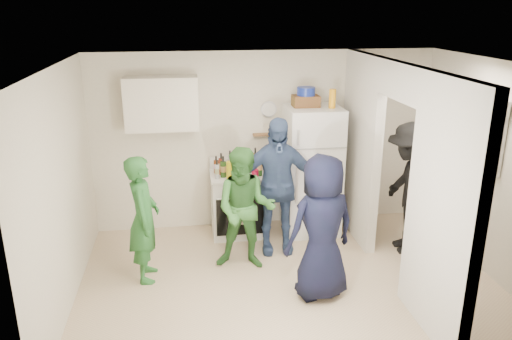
{
  "coord_description": "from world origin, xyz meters",
  "views": [
    {
      "loc": [
        -1.13,
        -5.04,
        3.08
      ],
      "look_at": [
        -0.32,
        0.4,
        1.25
      ],
      "focal_mm": 35.0,
      "sensor_mm": 36.0,
      "label": 1
    }
  ],
  "objects_px": {
    "wicker_basket": "(306,101)",
    "yellow_cup_stack_top": "(332,99)",
    "stove": "(237,204)",
    "person_green_center": "(245,209)",
    "person_nook": "(408,188)",
    "person_green_left": "(144,219)",
    "person_navy": "(322,228)",
    "fridge": "(311,170)",
    "blue_bowl": "(306,91)",
    "person_denim": "(276,186)"
  },
  "relations": [
    {
      "from": "wicker_basket",
      "to": "person_green_center",
      "type": "height_order",
      "value": "wicker_basket"
    },
    {
      "from": "blue_bowl",
      "to": "person_nook",
      "type": "xyz_separation_m",
      "value": [
        1.17,
        -0.83,
        -1.13
      ]
    },
    {
      "from": "stove",
      "to": "wicker_basket",
      "type": "relative_size",
      "value": 2.51
    },
    {
      "from": "person_navy",
      "to": "fridge",
      "type": "bearing_deg",
      "value": -115.74
    },
    {
      "from": "person_green_left",
      "to": "person_nook",
      "type": "bearing_deg",
      "value": -85.44
    },
    {
      "from": "fridge",
      "to": "person_navy",
      "type": "relative_size",
      "value": 1.1
    },
    {
      "from": "yellow_cup_stack_top",
      "to": "person_navy",
      "type": "xyz_separation_m",
      "value": [
        -0.54,
        -1.58,
        -1.1
      ]
    },
    {
      "from": "person_green_center",
      "to": "person_navy",
      "type": "relative_size",
      "value": 0.93
    },
    {
      "from": "person_navy",
      "to": "wicker_basket",
      "type": "bearing_deg",
      "value": -112.2
    },
    {
      "from": "person_green_center",
      "to": "person_nook",
      "type": "distance_m",
      "value": 2.12
    },
    {
      "from": "fridge",
      "to": "person_nook",
      "type": "relative_size",
      "value": 1.04
    },
    {
      "from": "person_green_left",
      "to": "blue_bowl",
      "type": "bearing_deg",
      "value": -62.9
    },
    {
      "from": "person_green_left",
      "to": "stove",
      "type": "bearing_deg",
      "value": -48.22
    },
    {
      "from": "person_navy",
      "to": "person_green_left",
      "type": "bearing_deg",
      "value": -34.02
    },
    {
      "from": "fridge",
      "to": "person_green_center",
      "type": "height_order",
      "value": "fridge"
    },
    {
      "from": "wicker_basket",
      "to": "person_green_left",
      "type": "relative_size",
      "value": 0.23
    },
    {
      "from": "wicker_basket",
      "to": "person_denim",
      "type": "relative_size",
      "value": 0.2
    },
    {
      "from": "yellow_cup_stack_top",
      "to": "person_nook",
      "type": "height_order",
      "value": "yellow_cup_stack_top"
    },
    {
      "from": "person_green_left",
      "to": "person_denim",
      "type": "height_order",
      "value": "person_denim"
    },
    {
      "from": "stove",
      "to": "person_denim",
      "type": "bearing_deg",
      "value": -53.31
    },
    {
      "from": "fridge",
      "to": "yellow_cup_stack_top",
      "type": "distance_m",
      "value": 1.04
    },
    {
      "from": "stove",
      "to": "person_denim",
      "type": "height_order",
      "value": "person_denim"
    },
    {
      "from": "blue_bowl",
      "to": "person_navy",
      "type": "relative_size",
      "value": 0.15
    },
    {
      "from": "person_green_left",
      "to": "person_green_center",
      "type": "xyz_separation_m",
      "value": [
        1.18,
        0.09,
        0.01
      ]
    },
    {
      "from": "stove",
      "to": "person_green_center",
      "type": "bearing_deg",
      "value": -90.57
    },
    {
      "from": "fridge",
      "to": "wicker_basket",
      "type": "xyz_separation_m",
      "value": [
        -0.1,
        0.05,
        0.97
      ]
    },
    {
      "from": "wicker_basket",
      "to": "person_navy",
      "type": "bearing_deg",
      "value": -97.21
    },
    {
      "from": "stove",
      "to": "person_nook",
      "type": "xyz_separation_m",
      "value": [
        2.1,
        -0.81,
        0.41
      ]
    },
    {
      "from": "yellow_cup_stack_top",
      "to": "person_green_left",
      "type": "height_order",
      "value": "yellow_cup_stack_top"
    },
    {
      "from": "wicker_basket",
      "to": "yellow_cup_stack_top",
      "type": "bearing_deg",
      "value": -25.11
    },
    {
      "from": "person_navy",
      "to": "person_nook",
      "type": "relative_size",
      "value": 0.95
    },
    {
      "from": "wicker_basket",
      "to": "person_green_left",
      "type": "height_order",
      "value": "wicker_basket"
    },
    {
      "from": "person_navy",
      "to": "stove",
      "type": "bearing_deg",
      "value": -82.24
    },
    {
      "from": "wicker_basket",
      "to": "person_green_left",
      "type": "bearing_deg",
      "value": -153.28
    },
    {
      "from": "person_green_left",
      "to": "person_navy",
      "type": "height_order",
      "value": "person_navy"
    },
    {
      "from": "person_green_left",
      "to": "person_green_center",
      "type": "bearing_deg",
      "value": -85.04
    },
    {
      "from": "wicker_basket",
      "to": "person_nook",
      "type": "height_order",
      "value": "wicker_basket"
    },
    {
      "from": "stove",
      "to": "wicker_basket",
      "type": "bearing_deg",
      "value": 1.22
    },
    {
      "from": "stove",
      "to": "wicker_basket",
      "type": "xyz_separation_m",
      "value": [
        0.94,
        0.02,
        1.42
      ]
    },
    {
      "from": "fridge",
      "to": "wicker_basket",
      "type": "relative_size",
      "value": 5.09
    },
    {
      "from": "person_green_left",
      "to": "person_nook",
      "type": "xyz_separation_m",
      "value": [
        3.3,
        0.24,
        0.1
      ]
    },
    {
      "from": "person_green_center",
      "to": "person_nook",
      "type": "height_order",
      "value": "person_nook"
    },
    {
      "from": "person_green_left",
      "to": "person_nook",
      "type": "relative_size",
      "value": 0.88
    },
    {
      "from": "fridge",
      "to": "person_nook",
      "type": "height_order",
      "value": "fridge"
    },
    {
      "from": "fridge",
      "to": "blue_bowl",
      "type": "relative_size",
      "value": 7.42
    },
    {
      "from": "yellow_cup_stack_top",
      "to": "person_navy",
      "type": "distance_m",
      "value": 2.0
    },
    {
      "from": "fridge",
      "to": "wicker_basket",
      "type": "height_order",
      "value": "wicker_basket"
    },
    {
      "from": "person_denim",
      "to": "person_navy",
      "type": "distance_m",
      "value": 1.17
    },
    {
      "from": "stove",
      "to": "person_green_left",
      "type": "height_order",
      "value": "person_green_left"
    },
    {
      "from": "fridge",
      "to": "blue_bowl",
      "type": "xyz_separation_m",
      "value": [
        -0.1,
        0.05,
        1.1
      ]
    }
  ]
}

